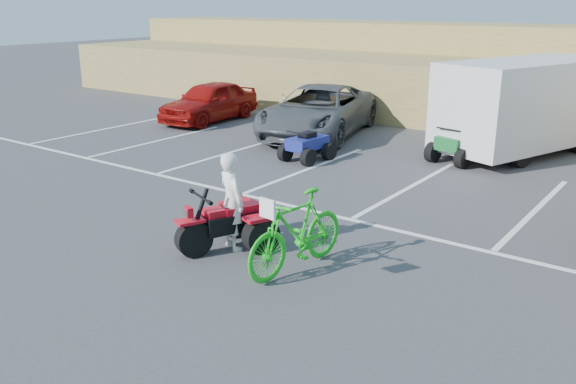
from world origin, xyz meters
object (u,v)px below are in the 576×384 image
Objects in this scene: red_car at (209,101)px; quad_atv_green at (457,162)px; grey_pickup at (318,111)px; quad_atv_blue at (307,160)px; cargo_trailer at (527,104)px; green_dirt_bike at (297,232)px; rider at (232,201)px; red_trike_atv at (225,249)px.

red_car is 2.74× the size of quad_atv_green.
red_car is (-4.31, -0.23, -0.07)m from grey_pickup.
cargo_trailer is at bearing 49.46° from quad_atv_blue.
green_dirt_bike reaches higher than quad_atv_green.
green_dirt_bike reaches higher than quad_atv_blue.
rider is 9.19m from grey_pickup.
red_car is at bearing 146.18° from green_dirt_bike.
cargo_trailer reaches higher than red_car.
rider is at bearing -62.25° from quad_atv_blue.
rider is 1.13× the size of quad_atv_green.
rider is (0.06, 0.14, 0.82)m from red_trike_atv.
rider is at bearing -85.23° from quad_atv_green.
quad_atv_blue is at bearing -26.98° from red_car.
green_dirt_bike is at bearing 24.78° from red_trike_atv.
red_car is (-9.48, 8.22, 0.06)m from green_dirt_bike.
red_trike_atv is 1.56m from green_dirt_bike.
red_trike_atv is 1.09× the size of quad_atv_green.
quad_atv_blue is (-2.30, 5.59, -0.82)m from rider.
cargo_trailer reaches higher than grey_pickup.
red_trike_atv is 1.24× the size of quad_atv_blue.
red_car is 0.69× the size of cargo_trailer.
grey_pickup is at bearing 128.55° from green_dirt_bike.
rider is 11.49m from red_car.
quad_atv_blue is (1.50, -2.78, -0.75)m from grey_pickup.
red_trike_atv is 10.17m from cargo_trailer.
red_trike_atv is 0.77× the size of green_dirt_bike.
rider is 0.79× the size of green_dirt_bike.
green_dirt_bike is (1.43, 0.05, 0.62)m from red_trike_atv.
cargo_trailer reaches higher than rider.
quad_atv_green is at bearing 39.45° from quad_atv_blue.
quad_atv_blue is at bearing -134.40° from quad_atv_green.
red_trike_atv reaches higher than quad_atv_green.
rider is at bearing -176.44° from green_dirt_bike.
green_dirt_bike is 9.91m from grey_pickup.
cargo_trailer is at bearing -78.89° from rider.
grey_pickup reaches higher than green_dirt_bike.
grey_pickup reaches higher than red_car.
rider is at bearing -79.32° from grey_pickup.
quad_atv_green is at bearing 100.36° from green_dirt_bike.
red_trike_atv is at bearing -80.00° from grey_pickup.
rider is 9.95m from cargo_trailer.
green_dirt_bike is at bearing -75.17° from quad_atv_green.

